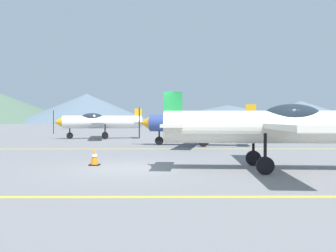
# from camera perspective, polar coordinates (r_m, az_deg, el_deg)

# --- Properties ---
(ground_plane) EXTENTS (400.00, 400.00, 0.00)m
(ground_plane) POSITION_cam_1_polar(r_m,az_deg,el_deg) (12.42, -5.09, -6.43)
(ground_plane) COLOR slate
(apron_line_near) EXTENTS (80.00, 0.16, 0.01)m
(apron_line_near) POSITION_cam_1_polar(r_m,az_deg,el_deg) (7.94, -7.85, -10.68)
(apron_line_near) COLOR yellow
(apron_line_near) RESTS_ON ground_plane
(apron_line_far) EXTENTS (80.00, 0.16, 0.01)m
(apron_line_far) POSITION_cam_1_polar(r_m,az_deg,el_deg) (20.22, -3.26, -3.50)
(apron_line_far) COLOR yellow
(apron_line_far) RESTS_ON ground_plane
(airplane_near) EXTENTS (7.25, 8.34, 2.50)m
(airplane_near) POSITION_cam_1_polar(r_m,az_deg,el_deg) (12.32, 15.82, 0.04)
(airplane_near) COLOR silver
(airplane_near) RESTS_ON ground_plane
(airplane_mid) EXTENTS (7.30, 8.34, 2.50)m
(airplane_mid) POSITION_cam_1_polar(r_m,az_deg,el_deg) (22.84, 4.46, 0.54)
(airplane_mid) COLOR #33478C
(airplane_mid) RESTS_ON ground_plane
(airplane_far) EXTENTS (7.29, 8.35, 2.50)m
(airplane_far) POSITION_cam_1_polar(r_m,az_deg,el_deg) (31.25, -10.43, 0.67)
(airplane_far) COLOR white
(airplane_far) RESTS_ON ground_plane
(car_sedan) EXTENTS (4.00, 4.53, 1.62)m
(car_sedan) POSITION_cam_1_polar(r_m,az_deg,el_deg) (30.97, 23.06, -0.44)
(car_sedan) COLOR #3372BF
(car_sedan) RESTS_ON ground_plane
(traffic_cone_front) EXTENTS (0.36, 0.36, 0.59)m
(traffic_cone_front) POSITION_cam_1_polar(r_m,az_deg,el_deg) (13.36, -11.14, -4.67)
(traffic_cone_front) COLOR black
(traffic_cone_front) RESTS_ON ground_plane
(hill_centerleft) EXTENTS (53.19, 53.19, 11.22)m
(hill_centerleft) POSITION_cam_1_polar(r_m,az_deg,el_deg) (146.42, -12.28, 2.62)
(hill_centerleft) COLOR slate
(hill_centerleft) RESTS_ON ground_plane
(hill_centerright) EXTENTS (83.04, 83.04, 7.90)m
(hill_centerright) POSITION_cam_1_polar(r_m,az_deg,el_deg) (172.90, 9.03, 1.85)
(hill_centerright) COLOR slate
(hill_centerright) RESTS_ON ground_plane
(hill_right) EXTENTS (55.96, 55.96, 9.79)m
(hill_right) POSITION_cam_1_polar(r_m,az_deg,el_deg) (180.56, 19.57, 2.06)
(hill_right) COLOR slate
(hill_right) RESTS_ON ground_plane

